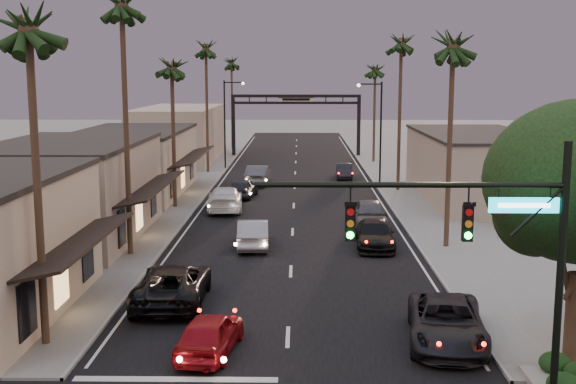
{
  "coord_description": "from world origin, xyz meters",
  "views": [
    {
      "loc": [
        0.41,
        -15.32,
        9.54
      ],
      "look_at": [
        -0.28,
        27.97,
        2.5
      ],
      "focal_mm": 45.0,
      "sensor_mm": 36.0,
      "label": 1
    }
  ],
  "objects_px": {
    "palm_far": "(231,60)",
    "curbside_black": "(375,234)",
    "palm_rb": "(401,39)",
    "palm_la": "(28,17)",
    "palm_ld": "(206,45)",
    "streetlight_right": "(377,126)",
    "arch": "(296,109)",
    "oncoming_silver": "(253,233)",
    "curbside_near": "(447,322)",
    "palm_lc": "(172,62)",
    "palm_ra": "(453,39)",
    "palm_rc": "(375,66)",
    "oncoming_pickup": "(173,284)",
    "oncoming_red": "(210,333)",
    "streetlight_left": "(227,117)",
    "traffic_signal": "(492,240)"
  },
  "relations": [
    {
      "from": "streetlight_right",
      "to": "palm_ra",
      "type": "distance_m",
      "value": 21.94
    },
    {
      "from": "arch",
      "to": "oncoming_silver",
      "type": "height_order",
      "value": "arch"
    },
    {
      "from": "palm_lc",
      "to": "oncoming_pickup",
      "type": "xyz_separation_m",
      "value": [
        3.68,
        -22.09,
        -9.62
      ]
    },
    {
      "from": "curbside_near",
      "to": "curbside_black",
      "type": "distance_m",
      "value": 14.63
    },
    {
      "from": "palm_ld",
      "to": "palm_rc",
      "type": "distance_m",
      "value": 19.51
    },
    {
      "from": "streetlight_left",
      "to": "palm_rb",
      "type": "distance_m",
      "value": 22.07
    },
    {
      "from": "oncoming_pickup",
      "to": "arch",
      "type": "bearing_deg",
      "value": -96.12
    },
    {
      "from": "palm_lc",
      "to": "oncoming_silver",
      "type": "height_order",
      "value": "palm_lc"
    },
    {
      "from": "palm_far",
      "to": "oncoming_silver",
      "type": "xyz_separation_m",
      "value": [
        6.13,
        -53.97,
        -10.65
      ]
    },
    {
      "from": "oncoming_silver",
      "to": "curbside_black",
      "type": "xyz_separation_m",
      "value": [
        6.81,
        0.03,
        -0.05
      ]
    },
    {
      "from": "traffic_signal",
      "to": "arch",
      "type": "relative_size",
      "value": 0.56
    },
    {
      "from": "palm_far",
      "to": "curbside_near",
      "type": "relative_size",
      "value": 2.31
    },
    {
      "from": "palm_ra",
      "to": "palm_rb",
      "type": "xyz_separation_m",
      "value": [
        0.0,
        20.0,
        0.97
      ]
    },
    {
      "from": "palm_rb",
      "to": "oncoming_pickup",
      "type": "distance_m",
      "value": 34.96
    },
    {
      "from": "arch",
      "to": "palm_ld",
      "type": "xyz_separation_m",
      "value": [
        -8.6,
        -15.0,
        6.88
      ]
    },
    {
      "from": "palm_ld",
      "to": "oncoming_pickup",
      "type": "height_order",
      "value": "palm_ld"
    },
    {
      "from": "palm_rb",
      "to": "palm_rc",
      "type": "distance_m",
      "value": 20.09
    },
    {
      "from": "arch",
      "to": "streetlight_right",
      "type": "relative_size",
      "value": 1.69
    },
    {
      "from": "oncoming_pickup",
      "to": "palm_rb",
      "type": "bearing_deg",
      "value": -115.3
    },
    {
      "from": "palm_lc",
      "to": "curbside_near",
      "type": "distance_m",
      "value": 31.65
    },
    {
      "from": "palm_lc",
      "to": "oncoming_silver",
      "type": "relative_size",
      "value": 2.53
    },
    {
      "from": "traffic_signal",
      "to": "oncoming_red",
      "type": "bearing_deg",
      "value": 152.18
    },
    {
      "from": "oncoming_pickup",
      "to": "streetlight_right",
      "type": "bearing_deg",
      "value": -111.95
    },
    {
      "from": "curbside_near",
      "to": "palm_la",
      "type": "bearing_deg",
      "value": -170.83
    },
    {
      "from": "streetlight_left",
      "to": "palm_rc",
      "type": "xyz_separation_m",
      "value": [
        15.52,
        6.0,
        5.14
      ]
    },
    {
      "from": "palm_la",
      "to": "palm_rb",
      "type": "xyz_separation_m",
      "value": [
        17.2,
        35.0,
        0.97
      ]
    },
    {
      "from": "palm_la",
      "to": "palm_rc",
      "type": "bearing_deg",
      "value": 72.63
    },
    {
      "from": "palm_ra",
      "to": "palm_rc",
      "type": "relative_size",
      "value": 1.08
    },
    {
      "from": "oncoming_pickup",
      "to": "curbside_black",
      "type": "xyz_separation_m",
      "value": [
        9.55,
        10.16,
        -0.1
      ]
    },
    {
      "from": "arch",
      "to": "curbside_near",
      "type": "bearing_deg",
      "value": -84.63
    },
    {
      "from": "oncoming_red",
      "to": "curbside_black",
      "type": "distance_m",
      "value": 17.28
    },
    {
      "from": "streetlight_left",
      "to": "palm_ra",
      "type": "distance_m",
      "value": 37.87
    },
    {
      "from": "palm_rc",
      "to": "palm_far",
      "type": "height_order",
      "value": "palm_far"
    },
    {
      "from": "palm_ld",
      "to": "curbside_black",
      "type": "xyz_separation_m",
      "value": [
        13.23,
        -30.93,
        -11.67
      ]
    },
    {
      "from": "palm_rb",
      "to": "curbside_near",
      "type": "xyz_separation_m",
      "value": [
        -2.91,
        -34.53,
        -11.62
      ]
    },
    {
      "from": "palm_lc",
      "to": "palm_rb",
      "type": "bearing_deg",
      "value": 24.94
    },
    {
      "from": "oncoming_pickup",
      "to": "palm_ra",
      "type": "bearing_deg",
      "value": -144.36
    },
    {
      "from": "streetlight_right",
      "to": "palm_far",
      "type": "relative_size",
      "value": 0.68
    },
    {
      "from": "streetlight_right",
      "to": "palm_lc",
      "type": "bearing_deg",
      "value": -149.89
    },
    {
      "from": "traffic_signal",
      "to": "oncoming_red",
      "type": "relative_size",
      "value": 2.0
    },
    {
      "from": "streetlight_left",
      "to": "palm_rc",
      "type": "relative_size",
      "value": 0.74
    },
    {
      "from": "oncoming_pickup",
      "to": "oncoming_red",
      "type": "bearing_deg",
      "value": 111.15
    },
    {
      "from": "arch",
      "to": "palm_ld",
      "type": "height_order",
      "value": "palm_ld"
    },
    {
      "from": "palm_lc",
      "to": "palm_rc",
      "type": "xyz_separation_m",
      "value": [
        17.2,
        28.0,
        0.0
      ]
    },
    {
      "from": "oncoming_pickup",
      "to": "curbside_near",
      "type": "height_order",
      "value": "oncoming_pickup"
    },
    {
      "from": "palm_ld",
      "to": "streetlight_right",
      "type": "bearing_deg",
      "value": -32.79
    },
    {
      "from": "palm_ra",
      "to": "curbside_near",
      "type": "relative_size",
      "value": 2.31
    },
    {
      "from": "streetlight_right",
      "to": "palm_rc",
      "type": "distance_m",
      "value": 19.75
    },
    {
      "from": "palm_far",
      "to": "curbside_black",
      "type": "bearing_deg",
      "value": -76.51
    },
    {
      "from": "palm_rb",
      "to": "palm_la",
      "type": "bearing_deg",
      "value": -116.17
    }
  ]
}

